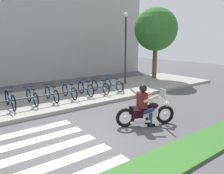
# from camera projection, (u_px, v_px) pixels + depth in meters

# --- Properties ---
(ground_plane) EXTENTS (48.00, 48.00, 0.00)m
(ground_plane) POSITION_uv_depth(u_px,v_px,m) (77.00, 141.00, 6.60)
(ground_plane) COLOR #4C4C4F
(sidewalk) EXTENTS (24.00, 4.40, 0.15)m
(sidewalk) POSITION_uv_depth(u_px,v_px,m) (26.00, 103.00, 10.33)
(sidewalk) COLOR gray
(sidewalk) RESTS_ON ground
(crosswalk_stripe_1) EXTENTS (2.80, 0.40, 0.01)m
(crosswalk_stripe_1) POSITION_uv_depth(u_px,v_px,m) (61.00, 162.00, 5.45)
(crosswalk_stripe_1) COLOR white
(crosswalk_stripe_1) RESTS_ON ground
(crosswalk_stripe_2) EXTENTS (2.80, 0.40, 0.01)m
(crosswalk_stripe_2) POSITION_uv_depth(u_px,v_px,m) (49.00, 150.00, 6.07)
(crosswalk_stripe_2) COLOR white
(crosswalk_stripe_2) RESTS_ON ground
(crosswalk_stripe_3) EXTENTS (2.80, 0.40, 0.01)m
(crosswalk_stripe_3) POSITION_uv_depth(u_px,v_px,m) (38.00, 139.00, 6.69)
(crosswalk_stripe_3) COLOR white
(crosswalk_stripe_3) RESTS_ON ground
(crosswalk_stripe_4) EXTENTS (2.80, 0.40, 0.01)m
(crosswalk_stripe_4) POSITION_uv_depth(u_px,v_px,m) (30.00, 131.00, 7.32)
(crosswalk_stripe_4) COLOR white
(crosswalk_stripe_4) RESTS_ON ground
(motorcycle) EXTENTS (1.99, 1.02, 1.26)m
(motorcycle) POSITION_uv_depth(u_px,v_px,m) (146.00, 112.00, 7.72)
(motorcycle) COLOR black
(motorcycle) RESTS_ON ground
(rider) EXTENTS (0.76, 0.70, 1.45)m
(rider) POSITION_uv_depth(u_px,v_px,m) (144.00, 102.00, 7.63)
(rider) COLOR #591919
(rider) RESTS_ON ground
(bicycle_1) EXTENTS (0.48, 1.74, 0.80)m
(bicycle_1) POSITION_uv_depth(u_px,v_px,m) (10.00, 99.00, 9.23)
(bicycle_1) COLOR black
(bicycle_1) RESTS_ON sidewalk
(bicycle_2) EXTENTS (0.48, 1.59, 0.74)m
(bicycle_2) POSITION_uv_depth(u_px,v_px,m) (32.00, 97.00, 9.77)
(bicycle_2) COLOR black
(bicycle_2) RESTS_ON sidewalk
(bicycle_3) EXTENTS (0.48, 1.61, 0.74)m
(bicycle_3) POSITION_uv_depth(u_px,v_px,m) (52.00, 94.00, 10.30)
(bicycle_3) COLOR black
(bicycle_3) RESTS_ON sidewalk
(bicycle_4) EXTENTS (0.48, 1.58, 0.74)m
(bicycle_4) POSITION_uv_depth(u_px,v_px,m) (69.00, 91.00, 10.84)
(bicycle_4) COLOR black
(bicycle_4) RESTS_ON sidewalk
(bicycle_5) EXTENTS (0.48, 1.58, 0.77)m
(bicycle_5) POSITION_uv_depth(u_px,v_px,m) (85.00, 88.00, 11.37)
(bicycle_5) COLOR black
(bicycle_5) RESTS_ON sidewalk
(bicycle_6) EXTENTS (0.48, 1.69, 0.73)m
(bicycle_6) POSITION_uv_depth(u_px,v_px,m) (100.00, 87.00, 11.91)
(bicycle_6) COLOR black
(bicycle_6) RESTS_ON sidewalk
(bicycle_7) EXTENTS (0.48, 1.68, 0.73)m
(bicycle_7) POSITION_uv_depth(u_px,v_px,m) (113.00, 85.00, 12.44)
(bicycle_7) COLOR black
(bicycle_7) RESTS_ON sidewalk
(bike_rack) EXTENTS (6.89, 0.07, 0.49)m
(bike_rack) POSITION_uv_depth(u_px,v_px,m) (66.00, 93.00, 10.12)
(bike_rack) COLOR #333338
(bike_rack) RESTS_ON sidewalk
(street_lamp) EXTENTS (0.28, 0.28, 4.56)m
(street_lamp) POSITION_uv_depth(u_px,v_px,m) (126.00, 43.00, 13.86)
(street_lamp) COLOR #2D2D33
(street_lamp) RESTS_ON ground
(tree_near_rack) EXTENTS (3.04, 3.04, 5.18)m
(tree_near_rack) POSITION_uv_depth(u_px,v_px,m) (156.00, 29.00, 15.87)
(tree_near_rack) COLOR brown
(tree_near_rack) RESTS_ON ground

